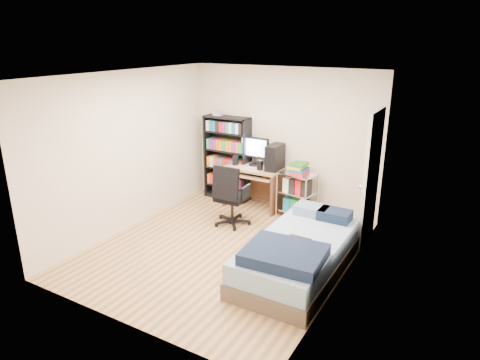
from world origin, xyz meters
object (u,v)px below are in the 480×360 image
Objects in this scene: media_shelf at (227,157)px; office_chair at (231,206)px; computer_desk at (260,171)px; bed at (298,254)px.

media_shelf is 1.35m from office_chair.
media_shelf is 1.29× the size of computer_desk.
computer_desk is at bearing 129.83° from bed.
media_shelf reaches higher than computer_desk.
media_shelf is 1.59× the size of office_chair.
computer_desk is 1.01m from office_chair.
media_shelf is at bearing 121.92° from office_chair.
bed is at bearing -40.10° from media_shelf.
office_chair is at bearing -93.01° from computer_desk.
bed is (2.26, -1.90, -0.54)m from media_shelf.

